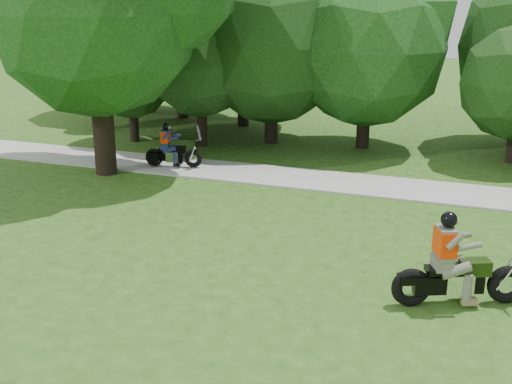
# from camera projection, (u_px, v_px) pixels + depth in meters

# --- Properties ---
(ground) EXTENTS (100.00, 100.00, 0.00)m
(ground) POSITION_uv_depth(u_px,v_px,m) (409.00, 319.00, 11.52)
(ground) COLOR #284C15
(ground) RESTS_ON ground
(walkway) EXTENTS (60.00, 2.20, 0.06)m
(walkway) POSITION_uv_depth(u_px,v_px,m) (445.00, 193.00, 18.68)
(walkway) COLOR #A5A5A0
(walkway) RESTS_ON ground
(tree_line) EXTENTS (39.65, 12.19, 7.91)m
(tree_line) POSITION_uv_depth(u_px,v_px,m) (480.00, 47.00, 23.31)
(tree_line) COLOR black
(tree_line) RESTS_ON ground
(chopper_motorcycle) EXTENTS (2.49, 1.44, 1.85)m
(chopper_motorcycle) POSITION_uv_depth(u_px,v_px,m) (454.00, 271.00, 11.87)
(chopper_motorcycle) COLOR black
(chopper_motorcycle) RESTS_ON ground
(touring_motorcycle) EXTENTS (1.92, 0.87, 1.48)m
(touring_motorcycle) POSITION_uv_depth(u_px,v_px,m) (170.00, 151.00, 21.23)
(touring_motorcycle) COLOR black
(touring_motorcycle) RESTS_ON walkway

